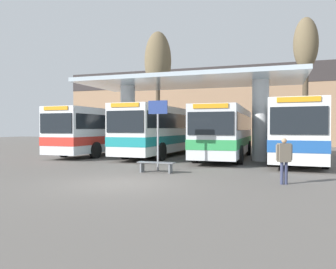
{
  "coord_description": "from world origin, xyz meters",
  "views": [
    {
      "loc": [
        5.16,
        -10.24,
        1.92
      ],
      "look_at": [
        0.0,
        5.28,
        1.6
      ],
      "focal_mm": 35.0,
      "sensor_mm": 36.0,
      "label": 1
    }
  ],
  "objects_px": {
    "transit_bus_left_bay": "(109,130)",
    "transit_bus_right_bay": "(226,131)",
    "poplar_tree_behind_left": "(158,63)",
    "pedestrian_waiting": "(284,156)",
    "waiting_bench_near_pillar": "(156,165)",
    "info_sign_platform": "(158,121)",
    "transit_bus_far_right_bay": "(297,130)",
    "transit_bus_center_bay": "(165,129)",
    "poplar_tree_behind_right": "(306,49)"
  },
  "relations": [
    {
      "from": "transit_bus_left_bay",
      "to": "transit_bus_right_bay",
      "type": "distance_m",
      "value": 8.96
    },
    {
      "from": "transit_bus_right_bay",
      "to": "poplar_tree_behind_left",
      "type": "height_order",
      "value": "poplar_tree_behind_left"
    },
    {
      "from": "poplar_tree_behind_left",
      "to": "pedestrian_waiting",
      "type": "bearing_deg",
      "value": -55.41
    },
    {
      "from": "waiting_bench_near_pillar",
      "to": "info_sign_platform",
      "type": "distance_m",
      "value": 2.01
    },
    {
      "from": "transit_bus_far_right_bay",
      "to": "poplar_tree_behind_left",
      "type": "relative_size",
      "value": 1.15
    },
    {
      "from": "transit_bus_center_bay",
      "to": "transit_bus_far_right_bay",
      "type": "height_order",
      "value": "transit_bus_center_bay"
    },
    {
      "from": "waiting_bench_near_pillar",
      "to": "info_sign_platform",
      "type": "bearing_deg",
      "value": 103.09
    },
    {
      "from": "transit_bus_left_bay",
      "to": "poplar_tree_behind_left",
      "type": "relative_size",
      "value": 1.19
    },
    {
      "from": "info_sign_platform",
      "to": "poplar_tree_behind_left",
      "type": "xyz_separation_m",
      "value": [
        -4.48,
        12.21,
        5.19
      ]
    },
    {
      "from": "transit_bus_far_right_bay",
      "to": "transit_bus_right_bay",
      "type": "bearing_deg",
      "value": 0.23
    },
    {
      "from": "transit_bus_far_right_bay",
      "to": "waiting_bench_near_pillar",
      "type": "height_order",
      "value": "transit_bus_far_right_bay"
    },
    {
      "from": "transit_bus_center_bay",
      "to": "info_sign_platform",
      "type": "bearing_deg",
      "value": 109.04
    },
    {
      "from": "transit_bus_left_bay",
      "to": "info_sign_platform",
      "type": "distance_m",
      "value": 10.6
    },
    {
      "from": "transit_bus_far_right_bay",
      "to": "poplar_tree_behind_right",
      "type": "relative_size",
      "value": 1.12
    },
    {
      "from": "transit_bus_right_bay",
      "to": "pedestrian_waiting",
      "type": "bearing_deg",
      "value": 109.94
    },
    {
      "from": "transit_bus_right_bay",
      "to": "pedestrian_waiting",
      "type": "height_order",
      "value": "transit_bus_right_bay"
    },
    {
      "from": "transit_bus_far_right_bay",
      "to": "pedestrian_waiting",
      "type": "xyz_separation_m",
      "value": [
        -0.88,
        -8.74,
        -0.86
      ]
    },
    {
      "from": "pedestrian_waiting",
      "to": "poplar_tree_behind_right",
      "type": "height_order",
      "value": "poplar_tree_behind_right"
    },
    {
      "from": "transit_bus_center_bay",
      "to": "pedestrian_waiting",
      "type": "bearing_deg",
      "value": 129.79
    },
    {
      "from": "transit_bus_left_bay",
      "to": "info_sign_platform",
      "type": "height_order",
      "value": "transit_bus_left_bay"
    },
    {
      "from": "info_sign_platform",
      "to": "transit_bus_right_bay",
      "type": "bearing_deg",
      "value": 73.85
    },
    {
      "from": "transit_bus_right_bay",
      "to": "transit_bus_left_bay",
      "type": "bearing_deg",
      "value": -7.53
    },
    {
      "from": "transit_bus_far_right_bay",
      "to": "poplar_tree_behind_right",
      "type": "distance_m",
      "value": 8.85
    },
    {
      "from": "transit_bus_center_bay",
      "to": "transit_bus_right_bay",
      "type": "relative_size",
      "value": 1.15
    },
    {
      "from": "info_sign_platform",
      "to": "poplar_tree_behind_right",
      "type": "height_order",
      "value": "poplar_tree_behind_right"
    },
    {
      "from": "transit_bus_far_right_bay",
      "to": "transit_bus_center_bay",
      "type": "bearing_deg",
      "value": -6.12
    },
    {
      "from": "transit_bus_left_bay",
      "to": "waiting_bench_near_pillar",
      "type": "relative_size",
      "value": 7.37
    },
    {
      "from": "transit_bus_right_bay",
      "to": "info_sign_platform",
      "type": "height_order",
      "value": "info_sign_platform"
    },
    {
      "from": "waiting_bench_near_pillar",
      "to": "pedestrian_waiting",
      "type": "xyz_separation_m",
      "value": [
        5.17,
        -1.35,
        0.62
      ]
    },
    {
      "from": "transit_bus_left_bay",
      "to": "transit_bus_far_right_bay",
      "type": "bearing_deg",
      "value": 176.27
    },
    {
      "from": "info_sign_platform",
      "to": "pedestrian_waiting",
      "type": "height_order",
      "value": "info_sign_platform"
    },
    {
      "from": "transit_bus_left_bay",
      "to": "poplar_tree_behind_right",
      "type": "relative_size",
      "value": 1.16
    },
    {
      "from": "poplar_tree_behind_right",
      "to": "pedestrian_waiting",
      "type": "bearing_deg",
      "value": -96.83
    },
    {
      "from": "transit_bus_left_bay",
      "to": "pedestrian_waiting",
      "type": "xyz_separation_m",
      "value": [
        12.2,
        -10.03,
        -0.84
      ]
    },
    {
      "from": "waiting_bench_near_pillar",
      "to": "poplar_tree_behind_right",
      "type": "height_order",
      "value": "poplar_tree_behind_right"
    },
    {
      "from": "transit_bus_far_right_bay",
      "to": "pedestrian_waiting",
      "type": "distance_m",
      "value": 8.83
    },
    {
      "from": "transit_bus_right_bay",
      "to": "poplar_tree_behind_right",
      "type": "height_order",
      "value": "poplar_tree_behind_right"
    },
    {
      "from": "transit_bus_left_bay",
      "to": "waiting_bench_near_pillar",
      "type": "xyz_separation_m",
      "value": [
        7.03,
        -8.68,
        -1.46
      ]
    },
    {
      "from": "transit_bus_left_bay",
      "to": "info_sign_platform",
      "type": "xyz_separation_m",
      "value": [
        6.88,
        -8.04,
        0.44
      ]
    },
    {
      "from": "pedestrian_waiting",
      "to": "poplar_tree_behind_left",
      "type": "relative_size",
      "value": 0.16
    },
    {
      "from": "poplar_tree_behind_right",
      "to": "info_sign_platform",
      "type": "bearing_deg",
      "value": -118.51
    },
    {
      "from": "info_sign_platform",
      "to": "transit_bus_center_bay",
      "type": "bearing_deg",
      "value": 106.88
    },
    {
      "from": "transit_bus_center_bay",
      "to": "waiting_bench_near_pillar",
      "type": "relative_size",
      "value": 7.43
    },
    {
      "from": "info_sign_platform",
      "to": "pedestrian_waiting",
      "type": "distance_m",
      "value": 5.82
    },
    {
      "from": "transit_bus_far_right_bay",
      "to": "poplar_tree_behind_right",
      "type": "bearing_deg",
      "value": -95.6
    },
    {
      "from": "transit_bus_right_bay",
      "to": "poplar_tree_behind_right",
      "type": "relative_size",
      "value": 1.01
    },
    {
      "from": "poplar_tree_behind_left",
      "to": "poplar_tree_behind_right",
      "type": "relative_size",
      "value": 0.97
    },
    {
      "from": "transit_bus_left_bay",
      "to": "transit_bus_center_bay",
      "type": "distance_m",
      "value": 4.43
    },
    {
      "from": "transit_bus_center_bay",
      "to": "transit_bus_right_bay",
      "type": "height_order",
      "value": "transit_bus_center_bay"
    },
    {
      "from": "transit_bus_center_bay",
      "to": "pedestrian_waiting",
      "type": "distance_m",
      "value": 12.76
    }
  ]
}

